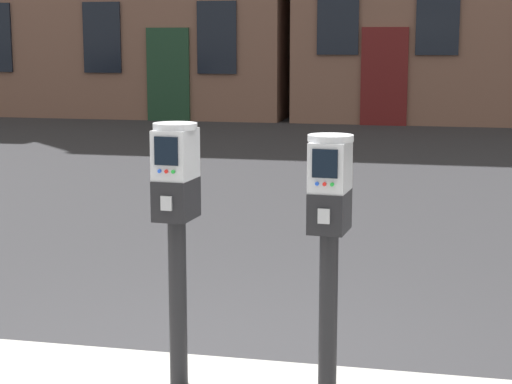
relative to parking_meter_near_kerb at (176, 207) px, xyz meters
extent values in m
cylinder|color=black|center=(0.00, 0.00, -0.49)|extent=(0.10, 0.10, 0.86)
cube|color=black|center=(0.00, 0.00, 0.04)|extent=(0.19, 0.25, 0.20)
cube|color=#A5A8AD|center=(-0.01, -0.12, 0.04)|extent=(0.06, 0.02, 0.07)
cube|color=#B7BABF|center=(0.00, 0.00, 0.26)|extent=(0.19, 0.24, 0.24)
cube|color=black|center=(-0.01, -0.12, 0.29)|extent=(0.12, 0.02, 0.14)
cylinder|color=blue|center=(-0.04, -0.12, 0.19)|extent=(0.02, 0.01, 0.02)
cylinder|color=red|center=(-0.01, -0.12, 0.19)|extent=(0.02, 0.01, 0.02)
cylinder|color=green|center=(0.03, -0.12, 0.19)|extent=(0.02, 0.01, 0.02)
cylinder|color=#B7BABF|center=(0.00, 0.00, 0.40)|extent=(0.23, 0.23, 0.03)
cylinder|color=black|center=(0.76, 0.00, -0.50)|extent=(0.10, 0.10, 0.83)
cube|color=black|center=(0.76, 0.00, 0.01)|extent=(0.19, 0.25, 0.19)
cube|color=#A5A8AD|center=(0.75, -0.12, 0.01)|extent=(0.06, 0.02, 0.07)
cube|color=#B7BABF|center=(0.76, 0.00, 0.23)|extent=(0.19, 0.24, 0.24)
cube|color=black|center=(0.75, -0.12, 0.25)|extent=(0.12, 0.02, 0.13)
cylinder|color=blue|center=(0.71, -0.12, 0.16)|extent=(0.02, 0.01, 0.02)
cylinder|color=red|center=(0.75, -0.12, 0.16)|extent=(0.02, 0.01, 0.02)
cylinder|color=green|center=(0.78, -0.12, 0.16)|extent=(0.02, 0.01, 0.02)
cylinder|color=#B7BABF|center=(0.76, 0.00, 0.36)|extent=(0.23, 0.23, 0.03)
cube|color=black|center=(-6.61, 15.19, 0.82)|extent=(0.90, 0.06, 1.60)
cube|color=black|center=(-3.88, 15.19, 0.82)|extent=(0.90, 0.06, 1.60)
cube|color=#193823|center=(-5.03, 15.19, -0.01)|extent=(1.00, 0.07, 2.10)
cube|color=black|center=(-1.18, 15.19, 1.26)|extent=(0.90, 0.06, 1.60)
cube|color=black|center=(0.92, 15.19, 1.26)|extent=(0.90, 0.06, 1.60)
cube|color=#591414|center=(-0.16, 15.19, -0.01)|extent=(1.00, 0.07, 2.10)
camera|label=1|loc=(1.31, -4.07, 0.82)|focal=62.05mm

